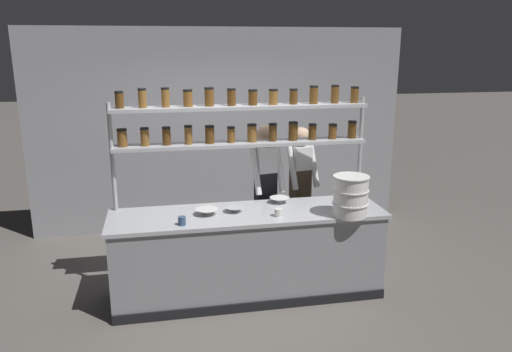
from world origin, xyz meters
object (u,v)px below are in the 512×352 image
(chef_center, at_px, (300,184))
(prep_bowl_center_back, at_px, (234,209))
(prep_bowl_near_left, at_px, (207,212))
(serving_cup_by_board, at_px, (182,221))
(spice_shelf_unit, at_px, (242,128))
(prep_bowl_center_front, at_px, (279,200))
(container_stack, at_px, (351,196))
(serving_cup_front, at_px, (278,212))
(chef_left, at_px, (266,188))

(chef_center, bearing_deg, prep_bowl_center_back, -152.78)
(prep_bowl_near_left, xyz_separation_m, serving_cup_by_board, (-0.26, -0.25, 0.01))
(prep_bowl_near_left, bearing_deg, spice_shelf_unit, 38.13)
(chef_center, distance_m, prep_bowl_center_front, 0.72)
(prep_bowl_center_front, bearing_deg, chef_center, 55.33)
(chef_center, distance_m, serving_cup_by_board, 1.83)
(prep_bowl_center_front, distance_m, prep_bowl_center_back, 0.56)
(prep_bowl_center_front, relative_size, serving_cup_by_board, 2.54)
(prep_bowl_center_back, relative_size, serving_cup_by_board, 2.30)
(container_stack, xyz_separation_m, prep_bowl_center_front, (-0.59, 0.55, -0.18))
(serving_cup_front, bearing_deg, prep_bowl_center_back, 151.80)
(spice_shelf_unit, height_order, container_stack, spice_shelf_unit)
(chef_center, bearing_deg, spice_shelf_unit, -161.03)
(spice_shelf_unit, height_order, serving_cup_front, spice_shelf_unit)
(chef_center, relative_size, serving_cup_front, 20.45)
(spice_shelf_unit, bearing_deg, prep_bowl_center_front, -12.54)
(prep_bowl_center_front, bearing_deg, serving_cup_by_board, -155.40)
(chef_left, height_order, chef_center, chef_left)
(prep_bowl_near_left, bearing_deg, prep_bowl_center_front, 16.71)
(prep_bowl_center_back, bearing_deg, container_stack, -16.92)
(container_stack, relative_size, serving_cup_by_board, 4.90)
(chef_center, bearing_deg, chef_left, -165.64)
(prep_bowl_center_back, xyz_separation_m, serving_cup_by_board, (-0.55, -0.28, 0.02))
(serving_cup_by_board, bearing_deg, container_stack, -1.90)
(prep_bowl_near_left, bearing_deg, chef_center, 34.34)
(spice_shelf_unit, relative_size, chef_center, 1.65)
(chef_left, height_order, serving_cup_front, chef_left)
(chef_left, distance_m, serving_cup_front, 0.76)
(serving_cup_front, distance_m, serving_cup_by_board, 0.96)
(spice_shelf_unit, relative_size, container_stack, 6.57)
(spice_shelf_unit, xyz_separation_m, container_stack, (0.98, -0.63, -0.61))
(chef_center, bearing_deg, serving_cup_front, -130.45)
(prep_bowl_center_front, bearing_deg, container_stack, -42.66)
(prep_bowl_center_front, bearing_deg, prep_bowl_center_back, -158.58)
(chef_left, height_order, serving_cup_by_board, chef_left)
(chef_center, relative_size, serving_cup_by_board, 19.53)
(chef_center, height_order, serving_cup_by_board, chef_center)
(chef_center, height_order, prep_bowl_center_front, chef_center)
(spice_shelf_unit, distance_m, serving_cup_front, 0.97)
(serving_cup_front, bearing_deg, chef_left, 87.31)
(prep_bowl_center_front, height_order, serving_cup_front, serving_cup_front)
(chef_left, relative_size, prep_bowl_center_back, 8.89)
(chef_left, bearing_deg, chef_center, 16.32)
(container_stack, height_order, prep_bowl_center_back, container_stack)
(prep_bowl_near_left, bearing_deg, prep_bowl_center_back, 7.48)
(container_stack, bearing_deg, chef_center, 99.27)
(prep_bowl_center_back, height_order, serving_cup_front, serving_cup_front)
(prep_bowl_near_left, bearing_deg, container_stack, -12.16)
(chef_center, xyz_separation_m, prep_bowl_center_back, (-0.93, -0.79, 0.01))
(chef_left, bearing_deg, container_stack, -63.93)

